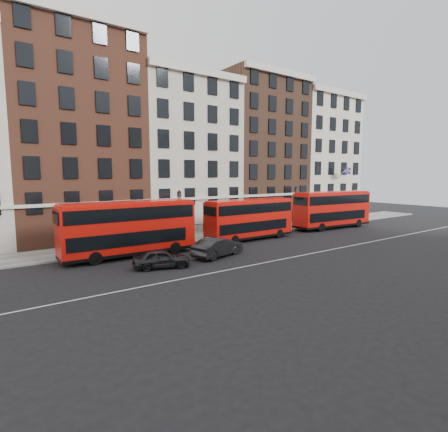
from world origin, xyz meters
TOP-DOWN VIEW (x-y plane):
  - ground at (0.00, 0.00)m, footprint 120.00×120.00m
  - pavement at (0.00, 10.50)m, footprint 80.00×5.00m
  - kerb at (0.00, 8.00)m, footprint 80.00×0.30m
  - road_centre_line at (0.00, -2.00)m, footprint 70.00×0.12m
  - building_terrace at (-0.31, 17.88)m, footprint 64.00×11.95m
  - bus_b at (-11.45, 6.23)m, footprint 11.33×2.91m
  - bus_c at (1.82, 6.22)m, footprint 10.39×2.64m
  - bus_d at (15.73, 6.23)m, footprint 11.55×3.58m
  - car_rear at (-10.80, 1.37)m, footprint 4.55×2.93m
  - car_front at (-5.25, 1.96)m, footprint 5.34×3.09m
  - lamp_post_left at (-5.36, 8.53)m, footprint 0.44×0.44m
  - lamp_post_right at (11.84, 8.98)m, footprint 0.44×0.44m
  - traffic_light at (24.39, 8.10)m, footprint 0.25×0.45m
  - iron_railings at (0.00, 12.70)m, footprint 6.60×0.06m

SIDE VIEW (x-z plane):
  - ground at x=0.00m, z-range 0.00..0.00m
  - road_centre_line at x=0.00m, z-range 0.00..0.01m
  - pavement at x=0.00m, z-range 0.00..0.15m
  - kerb at x=0.00m, z-range 0.00..0.16m
  - iron_railings at x=0.00m, z-range 0.15..1.15m
  - car_rear at x=-10.80m, z-range 0.00..1.44m
  - car_front at x=-5.25m, z-range 0.00..1.66m
  - bus_c at x=1.82m, z-range 0.16..4.51m
  - traffic_light at x=24.39m, z-range 0.81..4.08m
  - bus_b at x=-11.45m, z-range 0.17..4.91m
  - bus_d at x=15.73m, z-range 0.17..4.95m
  - lamp_post_left at x=-5.36m, z-range 0.42..5.74m
  - lamp_post_right at x=11.84m, z-range 0.42..5.74m
  - building_terrace at x=-0.31m, z-range -0.76..21.24m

